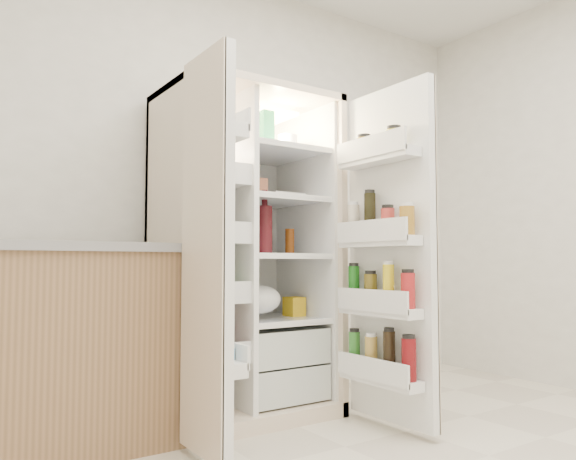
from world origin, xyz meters
TOP-DOWN VIEW (x-y plane):
  - wall_back at (0.00, 2.00)m, footprint 4.00×0.02m
  - refrigerator at (-0.11, 1.65)m, footprint 0.92×0.70m
  - freezer_door at (-0.62, 1.05)m, footprint 0.15×0.40m
  - fridge_door at (0.36, 0.96)m, footprint 0.17×0.58m
  - kitchen_counter at (-1.22, 1.60)m, footprint 1.29×0.68m

SIDE VIEW (x-z plane):
  - kitchen_counter at x=-1.22m, z-range 0.00..0.94m
  - refrigerator at x=-0.11m, z-range -0.16..1.64m
  - fridge_door at x=0.36m, z-range 0.01..1.73m
  - freezer_door at x=-0.62m, z-range 0.03..1.75m
  - wall_back at x=0.00m, z-range 0.00..2.70m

